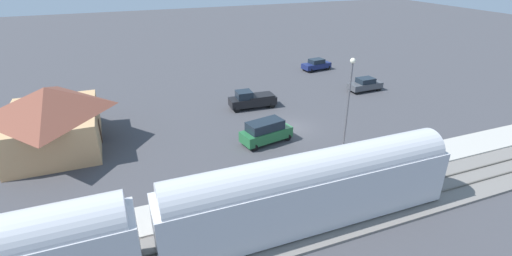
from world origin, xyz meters
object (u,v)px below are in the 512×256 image
at_px(pedestrian_on_platform, 385,154).
at_px(pedestrian_waiting_far, 378,160).
at_px(station_building, 51,117).
at_px(sedan_navy, 316,64).
at_px(light_pole_near_platform, 349,99).
at_px(suv_green, 266,131).
at_px(pickup_black, 252,99).
at_px(sedan_charcoal, 365,84).

distance_m(pedestrian_on_platform, pedestrian_waiting_far, 1.22).
xyz_separation_m(station_building, pedestrian_on_platform, (-14.01, -25.58, -1.77)).
relative_size(sedan_navy, light_pole_near_platform, 0.53).
xyz_separation_m(pedestrian_on_platform, suv_green, (7.86, 7.32, -0.13)).
relative_size(pedestrian_waiting_far, light_pole_near_platform, 0.19).
bearing_deg(pedestrian_waiting_far, sedan_navy, -20.80).
relative_size(pedestrian_on_platform, pickup_black, 0.31).
height_order(suv_green, sedan_navy, suv_green).
bearing_deg(pedestrian_on_platform, light_pole_near_platform, 37.17).
relative_size(suv_green, sedan_navy, 1.11).
height_order(sedan_navy, light_pole_near_platform, light_pole_near_platform).
bearing_deg(suv_green, pickup_black, -12.39).
distance_m(suv_green, sedan_charcoal, 19.96).
xyz_separation_m(sedan_charcoal, sedan_navy, (10.89, 1.00, 0.00)).
relative_size(pedestrian_on_platform, sedan_navy, 0.36).
distance_m(suv_green, sedan_navy, 25.98).
height_order(pickup_black, light_pole_near_platform, light_pole_near_platform).
distance_m(station_building, sedan_navy, 37.75).
relative_size(pedestrian_waiting_far, pickup_black, 0.31).
bearing_deg(sedan_navy, sedan_charcoal, -174.75).
bearing_deg(pedestrian_waiting_far, pickup_black, 14.12).
bearing_deg(pedestrian_waiting_far, suv_green, 36.56).
xyz_separation_m(station_building, sedan_charcoal, (2.69, -36.15, -2.17)).
bearing_deg(sedan_navy, pickup_black, 126.34).
height_order(sedan_charcoal, sedan_navy, same).
relative_size(pedestrian_on_platform, suv_green, 0.33).
distance_m(pedestrian_on_platform, sedan_charcoal, 19.77).
xyz_separation_m(pedestrian_waiting_far, light_pole_near_platform, (3.33, 1.03, 4.20)).
bearing_deg(light_pole_near_platform, pedestrian_waiting_far, -162.88).
bearing_deg(light_pole_near_platform, station_building, 64.47).
height_order(station_building, sedan_charcoal, station_building).
bearing_deg(light_pole_near_platform, sedan_navy, -25.28).
height_order(pedestrian_on_platform, suv_green, suv_green).
relative_size(sedan_charcoal, sedan_navy, 0.97).
distance_m(pedestrian_on_platform, sedan_navy, 29.21).
distance_m(station_building, pickup_black, 20.44).
bearing_deg(station_building, sedan_charcoal, -85.74).
relative_size(pedestrian_on_platform, pedestrian_waiting_far, 1.00).
height_order(sedan_charcoal, pickup_black, pickup_black).
bearing_deg(station_building, suv_green, -108.61).
xyz_separation_m(station_building, suv_green, (-6.15, -18.26, -1.90)).
distance_m(pedestrian_on_platform, suv_green, 10.74).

